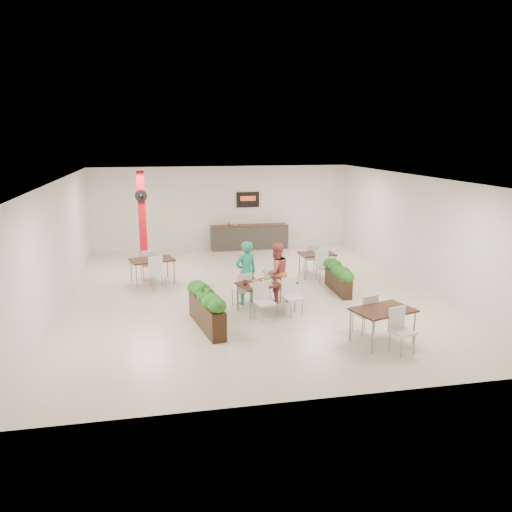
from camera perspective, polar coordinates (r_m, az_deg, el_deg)
The scene contains 12 objects.
ground at distance 14.11m, azimuth -0.60°, elevation -4.21°, with size 12.00×12.00×0.00m, color beige.
room_shell at distance 13.64m, azimuth -0.62°, elevation 3.85°, with size 10.10×12.10×3.22m.
red_column at distance 17.23m, azimuth -12.86°, elevation 4.29°, with size 0.40×0.41×3.20m.
service_counter at distance 19.56m, azimuth -0.77°, elevation 2.26°, with size 3.00×0.64×2.20m.
main_table at distance 12.47m, azimuth 1.17°, elevation -3.54°, with size 1.67×1.92×0.92m.
diner_man at distance 12.96m, azimuth -1.15°, elevation -1.93°, with size 0.61×0.40×1.69m, color #25A37E.
diner_woman at distance 13.13m, azimuth 2.30°, elevation -1.91°, with size 0.78×0.61×1.61m, color #D86062.
planter_left at distance 11.48m, azimuth -5.68°, elevation -5.70°, with size 0.71×2.04×1.08m.
planter_right at distance 14.27m, azimuth 9.39°, elevation -2.20°, with size 0.42×1.70×0.88m.
side_table_a at distance 15.16m, azimuth -11.79°, elevation -0.77°, with size 1.41×1.67×0.92m.
side_table_b at distance 15.71m, azimuth 6.99°, elevation -0.14°, with size 1.10×1.63×0.92m.
side_table_c at distance 10.92m, azimuth 14.30°, elevation -6.50°, with size 1.43×1.67×0.92m.
Camera 1 is at (-2.46, -13.23, 4.26)m, focal length 35.00 mm.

